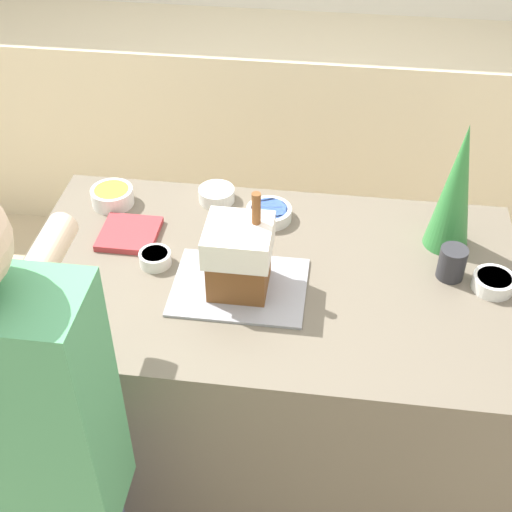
# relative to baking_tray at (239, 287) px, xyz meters

# --- Properties ---
(ground_plane) EXTENTS (12.00, 12.00, 0.00)m
(ground_plane) POSITION_rel_baking_tray_xyz_m (0.07, 0.07, -0.91)
(ground_plane) COLOR #C6B28E
(back_cabinet_block) EXTENTS (6.00, 0.60, 0.93)m
(back_cabinet_block) POSITION_rel_baking_tray_xyz_m (0.07, 1.70, -0.44)
(back_cabinet_block) COLOR beige
(back_cabinet_block) RESTS_ON ground_plane
(kitchen_island) EXTENTS (1.42, 0.83, 0.90)m
(kitchen_island) POSITION_rel_baking_tray_xyz_m (0.07, 0.07, -0.46)
(kitchen_island) COLOR #6B6051
(kitchen_island) RESTS_ON ground_plane
(baking_tray) EXTENTS (0.37, 0.28, 0.01)m
(baking_tray) POSITION_rel_baking_tray_xyz_m (0.00, 0.00, 0.00)
(baking_tray) COLOR #9E9EA8
(baking_tray) RESTS_ON kitchen_island
(gingerbread_house) EXTENTS (0.17, 0.17, 0.29)m
(gingerbread_house) POSITION_rel_baking_tray_xyz_m (0.00, 0.00, 0.11)
(gingerbread_house) COLOR brown
(gingerbread_house) RESTS_ON baking_tray
(decorative_tree) EXTENTS (0.13, 0.13, 0.40)m
(decorative_tree) POSITION_rel_baking_tray_xyz_m (0.57, 0.28, 0.19)
(decorative_tree) COLOR #33843D
(decorative_tree) RESTS_ON kitchen_island
(candy_bowl_far_left) EXTENTS (0.11, 0.11, 0.04)m
(candy_bowl_far_left) POSITION_rel_baking_tray_xyz_m (-0.13, 0.40, 0.02)
(candy_bowl_far_left) COLOR white
(candy_bowl_far_left) RESTS_ON kitchen_island
(candy_bowl_near_tray_left) EXTENTS (0.09, 0.09, 0.04)m
(candy_bowl_near_tray_left) POSITION_rel_baking_tray_xyz_m (-0.25, 0.07, 0.02)
(candy_bowl_near_tray_left) COLOR white
(candy_bowl_near_tray_left) RESTS_ON kitchen_island
(candy_bowl_front_corner) EXTENTS (0.13, 0.13, 0.05)m
(candy_bowl_front_corner) POSITION_rel_baking_tray_xyz_m (-0.46, 0.34, 0.03)
(candy_bowl_front_corner) COLOR white
(candy_bowl_front_corner) RESTS_ON kitchen_island
(candy_bowl_behind_tray) EXTENTS (0.14, 0.14, 0.04)m
(candy_bowl_behind_tray) POSITION_rel_baking_tray_xyz_m (0.04, 0.33, 0.02)
(candy_bowl_behind_tray) COLOR white
(candy_bowl_behind_tray) RESTS_ON kitchen_island
(candy_bowl_center_rear) EXTENTS (0.11, 0.11, 0.04)m
(candy_bowl_center_rear) POSITION_rel_baking_tray_xyz_m (0.69, 0.09, 0.02)
(candy_bowl_center_rear) COLOR white
(candy_bowl_center_rear) RESTS_ON kitchen_island
(cookbook) EXTENTS (0.17, 0.17, 0.02)m
(cookbook) POSITION_rel_baking_tray_xyz_m (-0.36, 0.18, 0.01)
(cookbook) COLOR #B23338
(cookbook) RESTS_ON kitchen_island
(mug) EXTENTS (0.08, 0.08, 0.10)m
(mug) POSITION_rel_baking_tray_xyz_m (0.58, 0.13, 0.04)
(mug) COLOR #2D2D33
(mug) RESTS_ON kitchen_island
(person) EXTENTS (0.42, 0.53, 1.61)m
(person) POSITION_rel_baking_tray_xyz_m (-0.38, -0.60, -0.08)
(person) COLOR #424C6B
(person) RESTS_ON ground_plane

